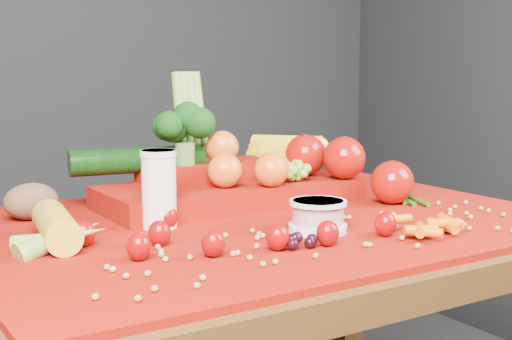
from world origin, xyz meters
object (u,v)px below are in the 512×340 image
table (262,276)px  milk_glass (159,186)px  produce_mound (244,173)px  yogurt_bowl (318,215)px

table → milk_glass: (-0.19, 0.04, 0.18)m
table → milk_glass: milk_glass is taller
table → produce_mound: bearing=70.0°
produce_mound → table: bearing=-110.0°
table → yogurt_bowl: bearing=-79.0°
milk_glass → produce_mound: (0.24, 0.11, -0.01)m
table → produce_mound: 0.23m
table → milk_glass: size_ratio=8.14×
table → milk_glass: 0.26m
yogurt_bowl → table: bearing=101.0°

